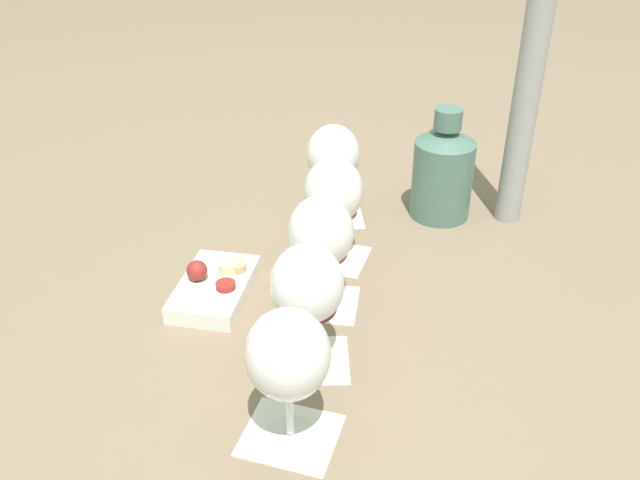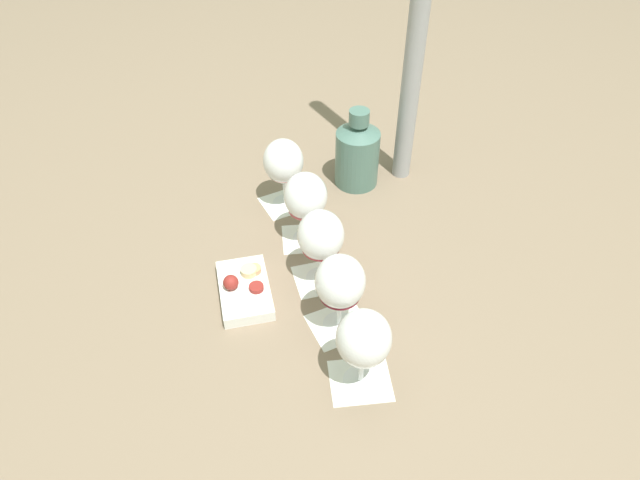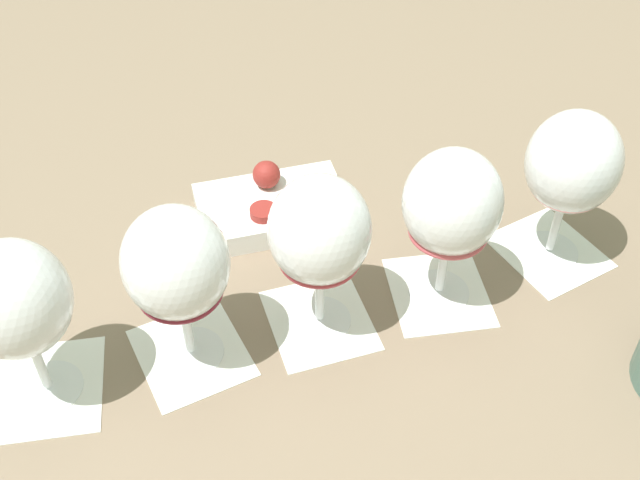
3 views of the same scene
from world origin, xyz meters
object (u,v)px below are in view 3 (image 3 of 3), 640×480
wine_glass_1 (452,208)px  snack_dish (273,206)px  wine_glass_0 (572,168)px  wine_glass_2 (323,240)px  wine_glass_3 (177,269)px  wine_glass_4 (16,305)px

wine_glass_1 → snack_dish: (-0.03, -0.22, -0.11)m
wine_glass_0 → snack_dish: wine_glass_0 is taller
wine_glass_2 → snack_dish: (-0.13, -0.12, -0.10)m
wine_glass_3 → wine_glass_4: same height
wine_glass_2 → wine_glass_3: 0.14m
wine_glass_1 → wine_glass_4: (0.28, -0.30, -0.00)m
wine_glass_1 → wine_glass_2: same height
wine_glass_0 → wine_glass_1: bearing=-40.0°
wine_glass_4 → wine_glass_2: bearing=131.8°
wine_glass_2 → snack_dish: bearing=-136.2°
wine_glass_1 → snack_dish: wine_glass_1 is taller
wine_glass_2 → wine_glass_3: bearing=-49.3°
wine_glass_1 → wine_glass_2: 0.13m
wine_glass_3 → wine_glass_4: bearing=-47.2°
wine_glass_0 → wine_glass_4: bearing=-45.5°
wine_glass_0 → wine_glass_3: same height
wine_glass_0 → wine_glass_1: same height
wine_glass_2 → snack_dish: wine_glass_2 is taller
wine_glass_2 → wine_glass_4: size_ratio=1.00×
wine_glass_0 → wine_glass_4: (0.39, -0.40, 0.00)m
wine_glass_3 → snack_dish: bearing=-175.3°
wine_glass_3 → wine_glass_2: bearing=130.7°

